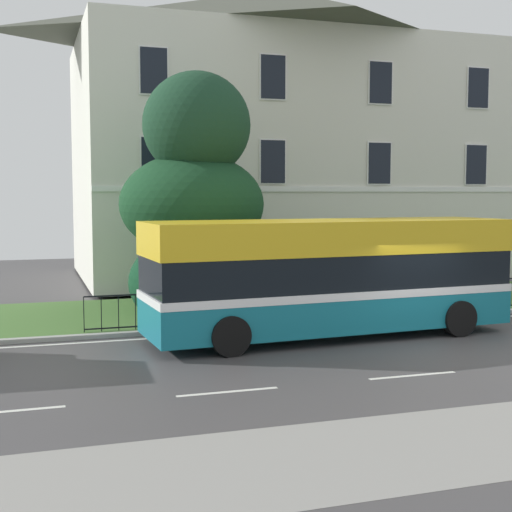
% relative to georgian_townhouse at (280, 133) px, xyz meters
% --- Properties ---
extents(ground_plane, '(60.00, 56.00, 0.18)m').
position_rel_georgian_townhouse_xyz_m(ground_plane, '(-1.52, -15.00, -6.56)').
color(ground_plane, '#444143').
extents(georgian_townhouse, '(18.21, 10.94, 12.77)m').
position_rel_georgian_townhouse_xyz_m(georgian_townhouse, '(0.00, 0.00, 0.00)').
color(georgian_townhouse, silver).
rests_on(georgian_townhouse, ground_plane).
extents(iron_verge_railing, '(19.48, 0.04, 0.97)m').
position_rel_georgian_townhouse_xyz_m(iron_verge_railing, '(0.00, -11.79, -5.93)').
color(iron_verge_railing, black).
rests_on(iron_verge_railing, ground_plane).
extents(evergreen_tree, '(4.97, 4.79, 8.06)m').
position_rel_georgian_townhouse_xyz_m(evergreen_tree, '(-6.02, -9.21, -3.60)').
color(evergreen_tree, '#423328').
rests_on(evergreen_tree, ground_plane).
extents(single_decker_bus, '(9.92, 3.18, 3.09)m').
position_rel_georgian_townhouse_xyz_m(single_decker_bus, '(-3.51, -13.72, -4.92)').
color(single_decker_bus, '#156F83').
rests_on(single_decker_bus, ground_plane).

